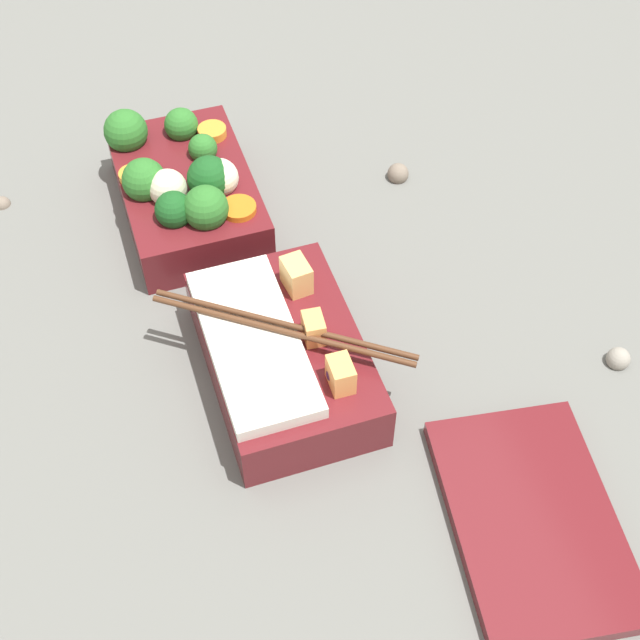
# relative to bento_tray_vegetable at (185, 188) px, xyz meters

# --- Properties ---
(ground_plane) EXTENTS (3.00, 3.00, 0.00)m
(ground_plane) POSITION_rel_bento_tray_vegetable_xyz_m (0.11, 0.01, -0.03)
(ground_plane) COLOR slate
(bento_tray_vegetable) EXTENTS (0.19, 0.12, 0.08)m
(bento_tray_vegetable) POSITION_rel_bento_tray_vegetable_xyz_m (0.00, 0.00, 0.00)
(bento_tray_vegetable) COLOR maroon
(bento_tray_vegetable) RESTS_ON ground_plane
(bento_tray_rice) EXTENTS (0.19, 0.18, 0.07)m
(bento_tray_rice) POSITION_rel_bento_tray_vegetable_xyz_m (0.22, 0.03, -0.01)
(bento_tray_rice) COLOR maroon
(bento_tray_rice) RESTS_ON ground_plane
(bento_lid) EXTENTS (0.20, 0.14, 0.01)m
(bento_lid) POSITION_rel_bento_tray_vegetable_xyz_m (0.41, 0.17, -0.03)
(bento_lid) COLOR maroon
(bento_lid) RESTS_ON ground_plane
(pebble_0) EXTENTS (0.02, 0.02, 0.02)m
(pebble_0) POSITION_rel_bento_tray_vegetable_xyz_m (-0.07, -0.17, -0.03)
(pebble_0) COLOR #7A6B5B
(pebble_0) RESTS_ON ground_plane
(pebble_1) EXTENTS (0.02, 0.02, 0.02)m
(pebble_1) POSITION_rel_bento_tray_vegetable_xyz_m (0.01, 0.21, -0.03)
(pebble_1) COLOR #7A6B5B
(pebble_1) RESTS_ON ground_plane
(pebble_2) EXTENTS (0.02, 0.02, 0.02)m
(pebble_2) POSITION_rel_bento_tray_vegetable_xyz_m (0.29, 0.30, -0.03)
(pebble_2) COLOR gray
(pebble_2) RESTS_ON ground_plane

